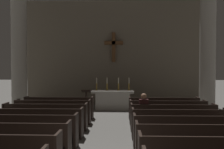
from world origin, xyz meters
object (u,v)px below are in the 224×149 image
Objects in this scene: pew_left_row_5 at (36,123)px; lone_worshipper at (144,111)px; pew_right_row_8 at (163,108)px; candlestick_outer_left at (97,86)px; pew_left_row_3 at (8,141)px; candlestick_inner_right at (118,86)px; pew_left_row_8 at (59,107)px; column_right_second at (208,55)px; pew_left_row_7 at (53,111)px; column_left_second at (19,55)px; candlestick_inner_left at (107,86)px; candlestick_outer_right at (129,86)px; pew_left_row_4 at (24,130)px; lectern at (86,102)px; pew_left_row_6 at (46,116)px; pew_right_row_4 at (188,132)px; altar at (113,99)px; pew_right_row_5 at (179,124)px; pew_right_row_7 at (168,112)px; pew_right_row_3 at (199,143)px.

lone_worshipper is (3.49, 1.05, 0.22)m from pew_left_row_5.
pew_right_row_8 is 4.00m from candlestick_outer_left.
pew_left_row_3 is 4.47× the size of candlestick_inner_right.
column_right_second is at bearing 12.24° from pew_left_row_8.
column_left_second reaches higher than pew_left_row_7.
column_left_second is 8.76× the size of candlestick_inner_left.
lone_worshipper is at bearing -117.34° from pew_right_row_8.
pew_left_row_4 is at bearing -115.72° from candlestick_outer_right.
lectern is at bearing -107.80° from candlestick_outer_left.
pew_left_row_8 is at bearing 90.00° from pew_left_row_6.
pew_right_row_4 is at bearing -56.37° from lectern.
altar reaches higher than pew_left_row_4.
pew_right_row_4 is 1.35× the size of altar.
pew_left_row_3 is at bearing -90.00° from pew_left_row_5.
altar is at bearing 112.53° from pew_right_row_5.
pew_right_row_7 is at bearing 41.86° from pew_left_row_3.
pew_left_row_6 is at bearing -56.29° from column_left_second.
altar is at bearing 106.83° from pew_right_row_3.
candlestick_inner_right is (2.56, 4.43, 0.74)m from pew_left_row_6.
pew_left_row_4 is 3.03m from pew_left_row_7.
pew_right_row_3 is 5.05m from pew_right_row_8.
pew_left_row_8 is at bearing 146.10° from pew_right_row_5.
pew_left_row_3 is 2.24× the size of lone_worshipper.
pew_right_row_3 is 4.04m from pew_right_row_7.
pew_left_row_7 and pew_right_row_3 have the same top height.
altar is at bearing 123.43° from pew_right_row_7.
pew_left_row_6 is 4.94m from pew_right_row_8.
pew_right_row_5 is (0.00, 2.02, 0.00)m from pew_right_row_3.
candlestick_outer_right is (0.55, 0.00, 0.00)m from candlestick_inner_right.
candlestick_outer_left is (-5.45, 0.92, -1.60)m from column_right_second.
pew_right_row_5 is 2.57× the size of lectern.
candlestick_outer_left is (1.41, 3.42, 0.74)m from pew_left_row_7.
pew_left_row_4 is 1.00× the size of pew_right_row_3.
pew_left_row_3 is 4.47× the size of candlestick_outer_left.
pew_right_row_3 is at bearing -48.24° from pew_left_row_8.
lone_worshipper is (3.49, 2.06, 0.22)m from pew_left_row_4.
pew_left_row_4 is 7.20m from candlestick_outer_right.
pew_left_row_8 is at bearing 180.00° from pew_right_row_8.
candlestick_outer_left reaches higher than pew_left_row_3.
pew_left_row_7 is 4.09m from altar.
candlestick_outer_left is 1.70m from candlestick_outer_right.
pew_left_row_3 is at bearing 180.00° from pew_right_row_3.
candlestick_outer_left reaches higher than pew_right_row_8.
candlestick_inner_right is at bearing 106.87° from pew_right_row_4.
pew_left_row_5 is 5.89m from altar.
altar is (-4.60, 0.92, -2.29)m from column_right_second.
pew_right_row_3 and pew_right_row_8 have the same top height.
pew_right_row_5 is at bearing 24.13° from pew_left_row_3.
pew_left_row_8 is 6.77m from pew_right_row_3.
pew_left_row_3 is 1.01m from pew_left_row_4.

